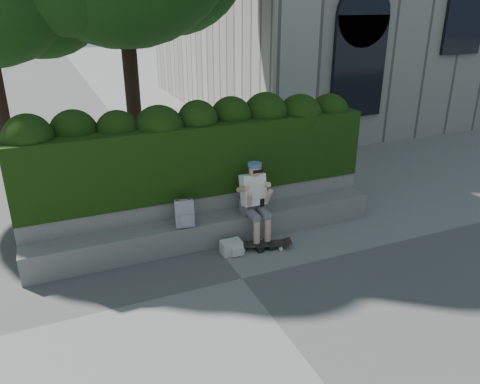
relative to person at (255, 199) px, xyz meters
name	(u,v)px	position (x,y,z in m)	size (l,w,h in m)	color
ground	(242,279)	(-0.70, -1.07, -0.75)	(80.00, 80.00, 0.00)	slate
bench_ledge	(213,230)	(-0.70, 0.18, -0.53)	(6.00, 0.45, 0.45)	gray
planter_wall	(203,211)	(-0.70, 0.66, -0.38)	(6.00, 0.50, 0.75)	gray
hedge	(197,155)	(-0.70, 0.88, 0.60)	(6.00, 1.00, 1.20)	black
person	(255,199)	(0.00, 0.00, 0.00)	(0.40, 0.76, 1.38)	slate
skateboard	(261,244)	(-0.03, -0.35, -0.68)	(0.91, 0.48, 0.09)	black
backpack_plaid	(184,213)	(-1.20, 0.08, -0.08)	(0.30, 0.16, 0.44)	silver
backpack_ground	(231,247)	(-0.55, -0.30, -0.65)	(0.33, 0.23, 0.21)	silver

